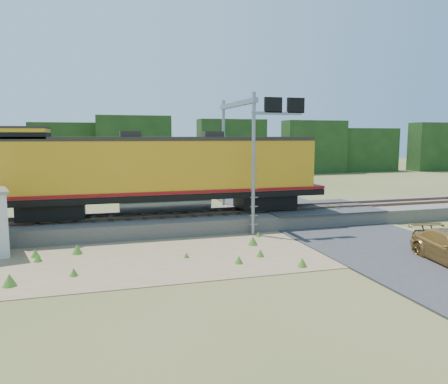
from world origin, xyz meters
name	(u,v)px	position (x,y,z in m)	size (l,w,h in m)	color
ground	(238,253)	(0.00, 0.00, 0.00)	(140.00, 140.00, 0.00)	#475123
ballast	(206,220)	(0.00, 6.00, 0.40)	(70.00, 5.00, 0.80)	slate
rails	(206,212)	(0.00, 6.00, 0.88)	(70.00, 1.54, 0.16)	brown
dirt_shoulder	(193,253)	(-2.00, 0.50, 0.01)	(26.00, 8.00, 0.03)	#8C7754
road	(363,237)	(7.00, 0.74, 0.09)	(7.00, 66.00, 0.86)	#38383A
tree_line_north	(145,153)	(0.00, 38.00, 3.07)	(130.00, 3.00, 6.50)	#193212
weed_clumps	(161,258)	(-3.50, 0.10, 0.00)	(15.00, 6.20, 0.56)	#417320
locomotive	(160,171)	(-2.63, 6.00, 3.32)	(18.51, 2.82, 4.77)	black
signal_gantry	(247,130)	(2.27, 5.32, 5.61)	(2.98, 6.20, 7.51)	gray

